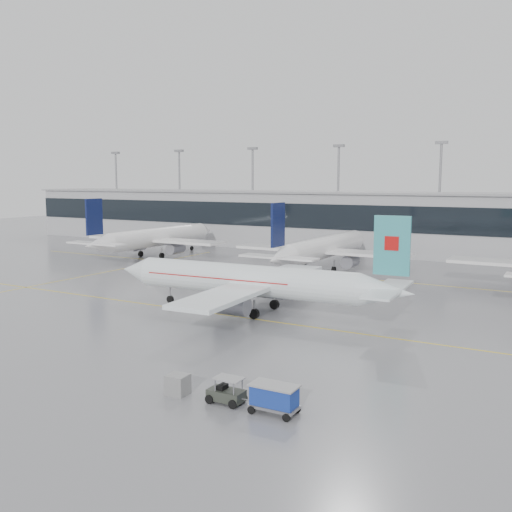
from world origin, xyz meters
The scene contains 14 objects.
ground centered at (0.00, 0.00, 0.00)m, with size 320.00×320.00×0.00m, color gray.
taxi_line_main centered at (0.00, 0.00, 0.01)m, with size 120.00×0.25×0.01m, color yellow.
taxi_line_north centered at (0.00, 30.00, 0.01)m, with size 120.00×0.25×0.01m, color yellow.
taxi_line_cross centered at (-30.00, 15.00, 0.01)m, with size 0.25×60.00×0.01m, color yellow.
terminal centered at (0.00, 62.00, 6.00)m, with size 180.00×15.00×12.00m, color #9C9CA0.
terminal_glass centered at (0.00, 54.45, 7.50)m, with size 180.00×0.20×5.00m, color black.
terminal_roof centered at (0.00, 62.00, 12.20)m, with size 182.00×16.00×0.40m, color gray.
light_masts centered at (0.00, 68.00, 13.34)m, with size 156.40×1.00×22.60m.
air_canada_jet centered at (5.25, 2.60, 3.59)m, with size 36.21×28.91×11.33m.
parked_jet_b centered at (-35.00, 33.69, 3.71)m, with size 29.64×36.96×11.72m.
parked_jet_c centered at (0.00, 33.69, 3.71)m, with size 29.64×36.96×11.72m.
baggage_tug centered at (16.61, -21.03, 0.63)m, with size 3.67×1.56×1.78m.
baggage_cart centered at (20.21, -20.97, 1.12)m, with size 3.12×1.78×1.91m.
gse_unit centered at (12.87, -21.43, 0.71)m, with size 1.42×1.32×1.42m, color gray.
Camera 1 is at (36.47, -51.71, 14.79)m, focal length 40.00 mm.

